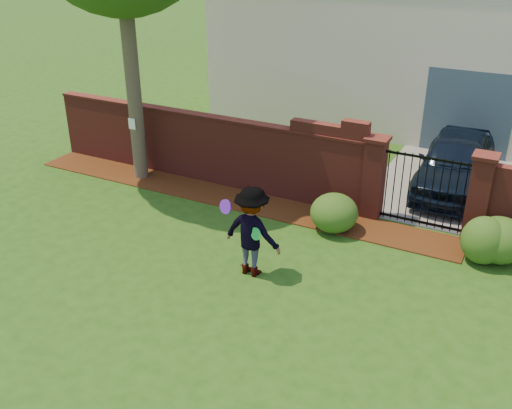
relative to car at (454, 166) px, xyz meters
The scene contains 16 objects.
ground 7.23m from the car, 121.38° to the right, with size 80.00×80.00×0.01m, color #244A12.
mulch_bed 5.52m from the car, 149.13° to the right, with size 11.10×1.08×0.03m, color #3C1D0B.
brick_wall 6.15m from the car, 159.56° to the right, with size 8.70×0.31×2.16m.
pillar_left 2.55m from the car, 122.14° to the right, with size 0.50×0.50×1.88m.
pillar_right 2.32m from the car, 68.34° to the right, with size 0.50×0.50×1.88m.
iron_gate 2.16m from the car, 96.59° to the right, with size 1.78×0.03×1.60m.
driveway 2.00m from the car, 97.62° to the left, with size 3.20×8.00×0.01m, color gray.
house 6.91m from the car, 115.13° to the left, with size 12.40×6.40×6.30m.
car is the anchor object (origin of this frame).
paper_notice 7.95m from the car, 158.22° to the right, with size 0.20×0.01×0.28m, color white.
shrub_left 3.69m from the car, 120.23° to the right, with size 1.02×1.02×0.84m, color #204D17.
shrub_middle 3.28m from the car, 69.29° to the right, with size 0.87×0.87×0.95m, color #204D17.
shrub_right 3.21m from the car, 63.75° to the right, with size 1.03×1.03×0.92m, color #204D17.
man 6.10m from the car, 115.38° to the right, with size 1.14×0.65×1.76m, color gray.
frisbee_purple 6.41m from the car, 119.04° to the right, with size 0.27×0.27×0.03m, color #6D21D0.
frisbee_green 6.18m from the car, 113.08° to the right, with size 0.24×0.24×0.02m, color green.
Camera 1 is at (5.53, -7.51, 5.92)m, focal length 40.44 mm.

